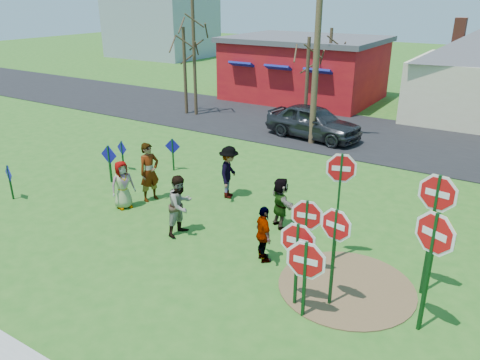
% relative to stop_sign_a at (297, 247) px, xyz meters
% --- Properties ---
extents(ground, '(120.00, 120.00, 0.00)m').
position_rel_stop_sign_a_xyz_m(ground, '(-3.75, 2.22, -1.45)').
color(ground, '#26611B').
rests_on(ground, ground).
extents(road, '(120.00, 7.50, 0.04)m').
position_rel_stop_sign_a_xyz_m(road, '(-3.75, 13.72, -1.43)').
color(road, black).
rests_on(road, ground).
extents(dirt_patch, '(3.20, 3.20, 0.03)m').
position_rel_stop_sign_a_xyz_m(dirt_patch, '(0.75, 1.22, -1.43)').
color(dirt_patch, brown).
rests_on(dirt_patch, ground).
extents(red_building, '(9.40, 7.69, 3.90)m').
position_rel_stop_sign_a_xyz_m(red_building, '(-9.25, 20.22, 0.52)').
color(red_building, maroon).
rests_on(red_building, ground).
extents(distant_building, '(10.00, 8.00, 8.00)m').
position_rel_stop_sign_a_xyz_m(distant_building, '(-31.75, 32.22, 2.55)').
color(distant_building, '#8C939E').
rests_on(distant_building, ground).
extents(stop_sign_a, '(1.09, 0.09, 2.15)m').
position_rel_stop_sign_a_xyz_m(stop_sign_a, '(0.00, 0.00, 0.00)').
color(stop_sign_a, '#103B18').
rests_on(stop_sign_a, ground).
extents(stop_sign_b, '(0.96, 0.33, 3.04)m').
position_rel_stop_sign_a_xyz_m(stop_sign_b, '(0.03, 2.25, 0.78)').
color(stop_sign_b, '#103B18').
rests_on(stop_sign_b, ground).
extents(stop_sign_c, '(0.97, 0.19, 2.47)m').
position_rel_stop_sign_a_xyz_m(stop_sign_c, '(0.66, 0.40, 0.28)').
color(stop_sign_c, '#103B18').
rests_on(stop_sign_c, ground).
extents(stop_sign_d, '(1.13, 0.19, 3.08)m').
position_rel_stop_sign_a_xyz_m(stop_sign_d, '(2.29, 1.94, 0.79)').
color(stop_sign_d, '#103B18').
rests_on(stop_sign_d, ground).
extents(stop_sign_e, '(1.16, 0.15, 1.95)m').
position_rel_stop_sign_a_xyz_m(stop_sign_e, '(0.33, -0.28, -0.18)').
color(stop_sign_e, '#103B18').
rests_on(stop_sign_e, ground).
extents(stop_sign_f, '(1.09, 0.52, 2.82)m').
position_rel_stop_sign_a_xyz_m(stop_sign_f, '(2.54, 0.60, 0.57)').
color(stop_sign_f, '#103B18').
rests_on(stop_sign_f, ground).
extents(stop_sign_g, '(1.02, 0.22, 2.13)m').
position_rel_stop_sign_a_xyz_m(stop_sign_g, '(-0.34, 1.18, 0.00)').
color(stop_sign_g, '#103B18').
rests_on(stop_sign_g, ground).
extents(blue_diamond_a, '(0.58, 0.18, 1.22)m').
position_rel_stop_sign_a_xyz_m(blue_diamond_a, '(-10.55, 0.11, -0.69)').
color(blue_diamond_a, '#103B18').
rests_on(blue_diamond_a, ground).
extents(blue_diamond_b, '(0.72, 0.08, 1.41)m').
position_rel_stop_sign_a_xyz_m(blue_diamond_b, '(-8.88, 2.96, -0.57)').
color(blue_diamond_b, '#103B18').
rests_on(blue_diamond_b, ground).
extents(blue_diamond_c, '(0.58, 0.11, 1.20)m').
position_rel_stop_sign_a_xyz_m(blue_diamond_c, '(-9.39, 4.08, -0.70)').
color(blue_diamond_c, '#103B18').
rests_on(blue_diamond_c, ground).
extents(blue_diamond_d, '(0.60, 0.20, 1.29)m').
position_rel_stop_sign_a_xyz_m(blue_diamond_d, '(-7.75, 5.14, -0.64)').
color(blue_diamond_d, '#103B18').
rests_on(blue_diamond_d, ground).
extents(person_a, '(0.75, 0.90, 1.58)m').
position_rel_stop_sign_a_xyz_m(person_a, '(-6.89, 1.64, -0.66)').
color(person_a, '#3B4B90').
rests_on(person_a, ground).
extents(person_b, '(0.64, 0.82, 1.98)m').
position_rel_stop_sign_a_xyz_m(person_b, '(-6.58, 2.56, -0.46)').
color(person_b, '#286A62').
rests_on(person_b, ground).
extents(person_c, '(0.72, 0.90, 1.78)m').
position_rel_stop_sign_a_xyz_m(person_c, '(-4.22, 1.24, -0.56)').
color(person_c, brown).
rests_on(person_c, ground).
extents(person_d, '(1.01, 1.31, 1.79)m').
position_rel_stop_sign_a_xyz_m(person_d, '(-4.49, 4.14, -0.55)').
color(person_d, '#38383D').
rests_on(person_d, ground).
extents(person_e, '(0.92, 0.88, 1.53)m').
position_rel_stop_sign_a_xyz_m(person_e, '(-1.49, 1.20, -0.68)').
color(person_e, '#4B2C51').
rests_on(person_e, ground).
extents(person_f, '(1.42, 1.23, 1.55)m').
position_rel_stop_sign_a_xyz_m(person_f, '(-2.01, 3.14, -0.67)').
color(person_f, '#19502E').
rests_on(person_f, ground).
extents(suv, '(4.81, 2.46, 1.57)m').
position_rel_stop_sign_a_xyz_m(suv, '(-4.92, 12.00, -0.62)').
color(suv, '#2A2A2E').
rests_on(suv, road).
extents(utility_pole, '(2.06, 0.88, 8.85)m').
position_rel_stop_sign_a_xyz_m(utility_pole, '(-4.64, 11.24, 3.21)').
color(utility_pole, '#4C3823').
rests_on(utility_pole, ground).
extents(bare_tree_west, '(1.80, 1.80, 4.76)m').
position_rel_stop_sign_a_xyz_m(bare_tree_west, '(-13.05, 12.67, 1.64)').
color(bare_tree_west, '#382819').
rests_on(bare_tree_west, ground).
extents(bare_tree_east, '(1.80, 1.80, 4.70)m').
position_rel_stop_sign_a_xyz_m(bare_tree_east, '(-6.36, 17.13, 1.60)').
color(bare_tree_east, '#382819').
rests_on(bare_tree_east, ground).
extents(bare_tree_mid, '(1.80, 1.80, 6.20)m').
position_rel_stop_sign_a_xyz_m(bare_tree_mid, '(-12.42, 12.75, 2.57)').
color(bare_tree_mid, '#382819').
rests_on(bare_tree_mid, ground).
extents(bare_tree_extra, '(1.80, 1.80, 4.43)m').
position_rel_stop_sign_a_xyz_m(bare_tree_extra, '(-6.41, 14.37, 1.42)').
color(bare_tree_extra, '#382819').
rests_on(bare_tree_extra, ground).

